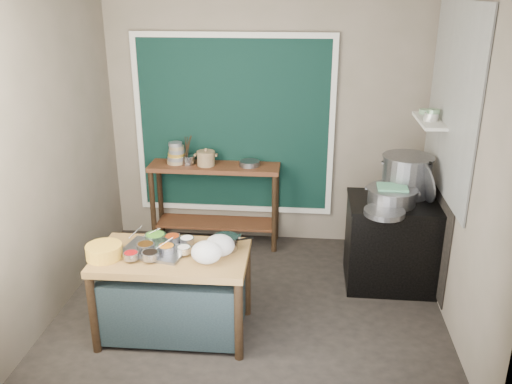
# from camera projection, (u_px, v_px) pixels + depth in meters

# --- Properties ---
(floor) EXTENTS (3.50, 3.00, 0.02)m
(floor) POSITION_uv_depth(u_px,v_px,m) (252.00, 305.00, 5.10)
(floor) COLOR #2B2420
(floor) RESTS_ON ground
(back_wall) EXTENTS (3.50, 0.02, 2.80)m
(back_wall) POSITION_uv_depth(u_px,v_px,m) (266.00, 121.00, 6.01)
(back_wall) COLOR #786A5C
(back_wall) RESTS_ON floor
(left_wall) EXTENTS (0.02, 3.00, 2.80)m
(left_wall) POSITION_uv_depth(u_px,v_px,m) (53.00, 157.00, 4.76)
(left_wall) COLOR #786A5C
(left_wall) RESTS_ON floor
(right_wall) EXTENTS (0.02, 3.00, 2.80)m
(right_wall) POSITION_uv_depth(u_px,v_px,m) (464.00, 169.00, 4.44)
(right_wall) COLOR #786A5C
(right_wall) RESTS_ON floor
(curtain_panel) EXTENTS (2.10, 0.02, 1.90)m
(curtain_panel) POSITION_uv_depth(u_px,v_px,m) (234.00, 126.00, 6.02)
(curtain_panel) COLOR black
(curtain_panel) RESTS_ON back_wall
(curtain_frame) EXTENTS (2.22, 0.03, 2.02)m
(curtain_frame) POSITION_uv_depth(u_px,v_px,m) (234.00, 126.00, 6.01)
(curtain_frame) COLOR beige
(curtain_frame) RESTS_ON back_wall
(tile_panel) EXTENTS (0.02, 1.70, 1.70)m
(tile_panel) POSITION_uv_depth(u_px,v_px,m) (452.00, 101.00, 4.79)
(tile_panel) COLOR #B2B2AA
(tile_panel) RESTS_ON right_wall
(soot_patch) EXTENTS (0.01, 1.30, 1.30)m
(soot_patch) POSITION_uv_depth(u_px,v_px,m) (435.00, 216.00, 5.29)
(soot_patch) COLOR black
(soot_patch) RESTS_ON right_wall
(wall_shelf) EXTENTS (0.22, 0.70, 0.03)m
(wall_shelf) POSITION_uv_depth(u_px,v_px,m) (430.00, 121.00, 5.17)
(wall_shelf) COLOR beige
(wall_shelf) RESTS_ON right_wall
(prep_table) EXTENTS (1.26, 0.74, 0.75)m
(prep_table) POSITION_uv_depth(u_px,v_px,m) (174.00, 294.00, 4.57)
(prep_table) COLOR brown
(prep_table) RESTS_ON floor
(back_counter) EXTENTS (1.45, 0.40, 0.95)m
(back_counter) POSITION_uv_depth(u_px,v_px,m) (215.00, 205.00, 6.17)
(back_counter) COLOR #5B311A
(back_counter) RESTS_ON floor
(stove_block) EXTENTS (0.90, 0.68, 0.85)m
(stove_block) POSITION_uv_depth(u_px,v_px,m) (393.00, 244.00, 5.33)
(stove_block) COLOR black
(stove_block) RESTS_ON floor
(stove_top) EXTENTS (0.92, 0.69, 0.03)m
(stove_top) POSITION_uv_depth(u_px,v_px,m) (397.00, 203.00, 5.18)
(stove_top) COLOR black
(stove_top) RESTS_ON stove_block
(condiment_tray) EXTENTS (0.59, 0.47, 0.02)m
(condiment_tray) POSITION_uv_depth(u_px,v_px,m) (155.00, 250.00, 4.48)
(condiment_tray) COLOR gray
(condiment_tray) RESTS_ON prep_table
(condiment_bowls) EXTENTS (0.52, 0.46, 0.07)m
(condiment_bowls) POSITION_uv_depth(u_px,v_px,m) (160.00, 245.00, 4.46)
(condiment_bowls) COLOR gray
(condiment_bowls) RESTS_ON condiment_tray
(yellow_basin) EXTENTS (0.34, 0.34, 0.11)m
(yellow_basin) POSITION_uv_depth(u_px,v_px,m) (104.00, 251.00, 4.35)
(yellow_basin) COLOR #BF8525
(yellow_basin) RESTS_ON prep_table
(saucepan) EXTENTS (0.28, 0.28, 0.12)m
(saucepan) POSITION_uv_depth(u_px,v_px,m) (226.00, 243.00, 4.50)
(saucepan) COLOR gray
(saucepan) RESTS_ON prep_table
(plastic_bag_a) EXTENTS (0.29, 0.27, 0.18)m
(plastic_bag_a) POSITION_uv_depth(u_px,v_px,m) (206.00, 252.00, 4.26)
(plastic_bag_a) COLOR white
(plastic_bag_a) RESTS_ON prep_table
(plastic_bag_b) EXTENTS (0.27, 0.24, 0.18)m
(plastic_bag_b) POSITION_uv_depth(u_px,v_px,m) (220.00, 245.00, 4.38)
(plastic_bag_b) COLOR white
(plastic_bag_b) RESTS_ON prep_table
(bowl_stack) EXTENTS (0.21, 0.21, 0.24)m
(bowl_stack) POSITION_uv_depth(u_px,v_px,m) (176.00, 154.00, 6.03)
(bowl_stack) COLOR tan
(bowl_stack) RESTS_ON back_counter
(utensil_cup) EXTENTS (0.17, 0.17, 0.10)m
(utensil_cup) POSITION_uv_depth(u_px,v_px,m) (188.00, 160.00, 6.02)
(utensil_cup) COLOR gray
(utensil_cup) RESTS_ON back_counter
(ceramic_crock) EXTENTS (0.22, 0.22, 0.14)m
(ceramic_crock) POSITION_uv_depth(u_px,v_px,m) (206.00, 159.00, 5.96)
(ceramic_crock) COLOR olive
(ceramic_crock) RESTS_ON back_counter
(wide_bowl) EXTENTS (0.28, 0.28, 0.06)m
(wide_bowl) POSITION_uv_depth(u_px,v_px,m) (249.00, 163.00, 5.96)
(wide_bowl) COLOR gray
(wide_bowl) RESTS_ON back_counter
(stock_pot) EXTENTS (0.60, 0.60, 0.40)m
(stock_pot) POSITION_uv_depth(u_px,v_px,m) (406.00, 175.00, 5.28)
(stock_pot) COLOR gray
(stock_pot) RESTS_ON stove_top
(pot_lid) EXTENTS (0.19, 0.41, 0.40)m
(pot_lid) POSITION_uv_depth(u_px,v_px,m) (426.00, 182.00, 5.10)
(pot_lid) COLOR gray
(pot_lid) RESTS_ON stove_top
(steamer) EXTENTS (0.57, 0.57, 0.16)m
(steamer) POSITION_uv_depth(u_px,v_px,m) (392.00, 196.00, 5.09)
(steamer) COLOR gray
(steamer) RESTS_ON stove_top
(green_cloth) EXTENTS (0.28, 0.22, 0.02)m
(green_cloth) POSITION_uv_depth(u_px,v_px,m) (393.00, 187.00, 5.06)
(green_cloth) COLOR #51966F
(green_cloth) RESTS_ON steamer
(shallow_pan) EXTENTS (0.41, 0.41, 0.05)m
(shallow_pan) POSITION_uv_depth(u_px,v_px,m) (384.00, 212.00, 4.86)
(shallow_pan) COLOR gray
(shallow_pan) RESTS_ON stove_top
(shelf_bowl_stack) EXTENTS (0.14, 0.14, 0.11)m
(shelf_bowl_stack) POSITION_uv_depth(u_px,v_px,m) (432.00, 115.00, 5.10)
(shelf_bowl_stack) COLOR silver
(shelf_bowl_stack) RESTS_ON wall_shelf
(shelf_bowl_green) EXTENTS (0.15, 0.15, 0.04)m
(shelf_bowl_green) POSITION_uv_depth(u_px,v_px,m) (425.00, 111.00, 5.39)
(shelf_bowl_green) COLOR gray
(shelf_bowl_green) RESTS_ON wall_shelf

